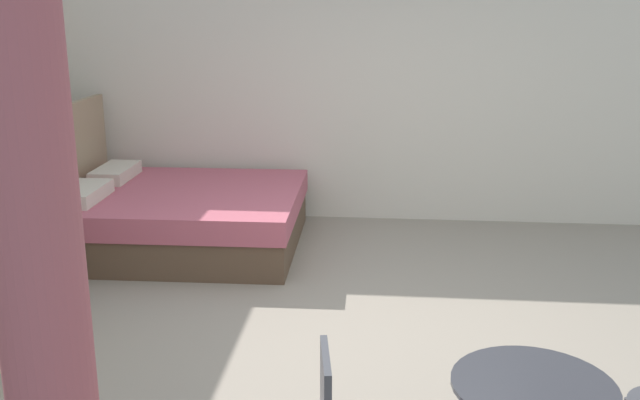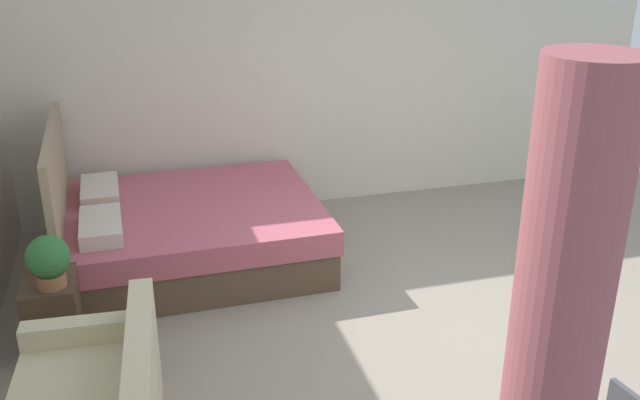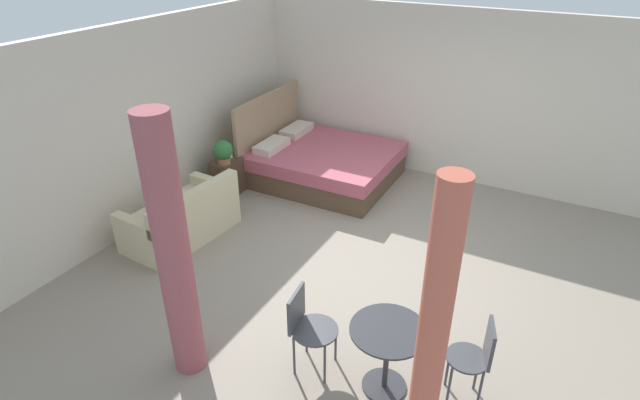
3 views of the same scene
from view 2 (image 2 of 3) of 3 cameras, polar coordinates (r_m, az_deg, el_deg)
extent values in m
cube|color=gray|center=(5.50, 10.75, -10.08)|extent=(8.53, 9.76, 0.02)
cube|color=beige|center=(7.40, 2.06, 10.08)|extent=(0.12, 6.76, 2.69)
cube|color=brown|center=(6.40, -9.95, -3.43)|extent=(1.85, 2.14, 0.33)
cube|color=#B25160|center=(6.29, -10.11, -1.22)|extent=(1.89, 2.18, 0.21)
cube|color=#997F60|center=(6.20, -20.22, -0.43)|extent=(1.88, 0.09, 1.30)
cube|color=beige|center=(5.83, -17.29, -2.04)|extent=(0.66, 0.33, 0.12)
cube|color=beige|center=(6.58, -17.35, 0.71)|extent=(0.66, 0.33, 0.12)
cube|color=beige|center=(3.99, -14.32, -13.42)|extent=(1.49, 0.24, 0.35)
cube|color=beige|center=(4.64, -18.15, -9.94)|extent=(0.19, 0.81, 0.14)
cube|color=#473323|center=(5.36, -20.73, -8.66)|extent=(0.48, 0.36, 0.55)
cylinder|color=#935B3D|center=(5.11, -20.87, -6.04)|extent=(0.19, 0.19, 0.10)
sphere|color=#2D6B33|center=(5.04, -21.13, -4.29)|extent=(0.29, 0.29, 0.29)
cylinder|color=silver|center=(5.30, -21.48, -4.51)|extent=(0.08, 0.08, 0.21)
camera|label=1|loc=(2.46, 79.35, -13.17)|focal=39.93mm
camera|label=3|loc=(4.18, 91.47, 11.90)|focal=28.37mm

